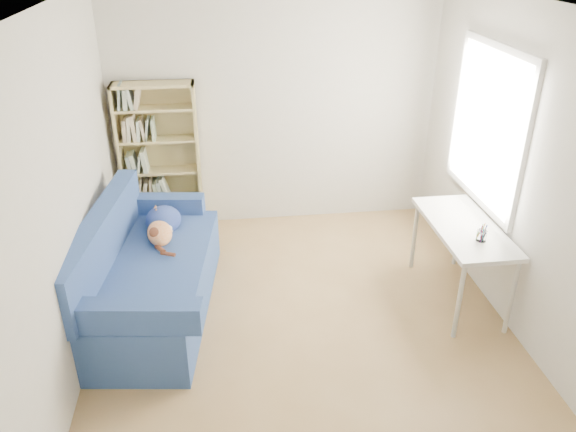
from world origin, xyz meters
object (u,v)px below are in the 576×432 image
(bookshelf, at_px, (161,166))
(pen_cup, at_px, (482,234))
(desk, at_px, (464,233))
(sofa, at_px, (147,275))

(bookshelf, bearing_deg, pen_cup, -35.41)
(desk, bearing_deg, bookshelf, 148.41)
(bookshelf, relative_size, pen_cup, 10.73)
(bookshelf, height_order, desk, bookshelf)
(sofa, xyz_separation_m, desk, (2.77, -0.17, 0.31))
(bookshelf, distance_m, desk, 3.18)
(desk, bearing_deg, pen_cup, -86.10)
(sofa, distance_m, bookshelf, 1.55)
(sofa, height_order, desk, sofa)
(desk, relative_size, pen_cup, 7.72)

